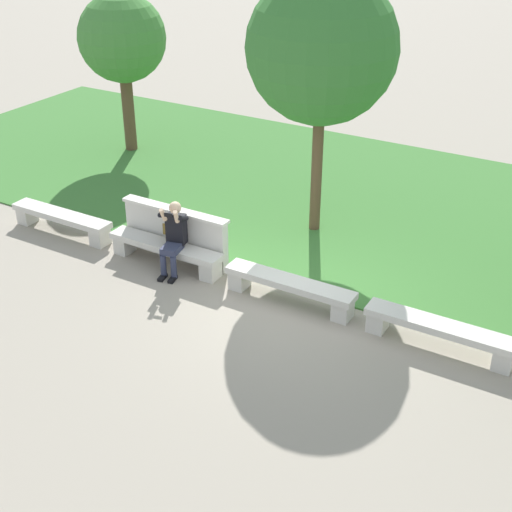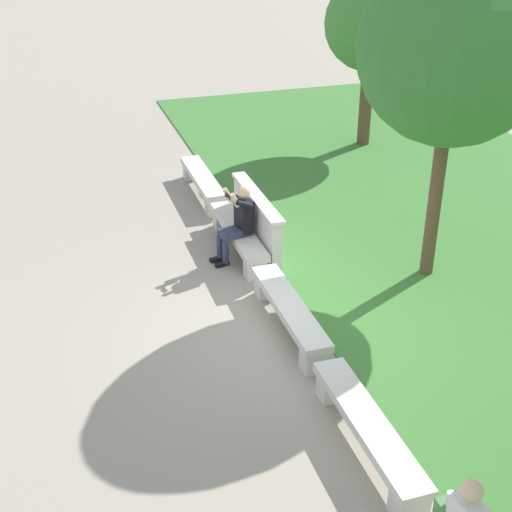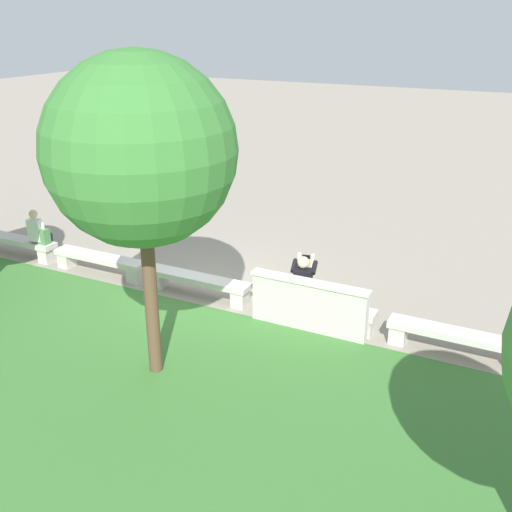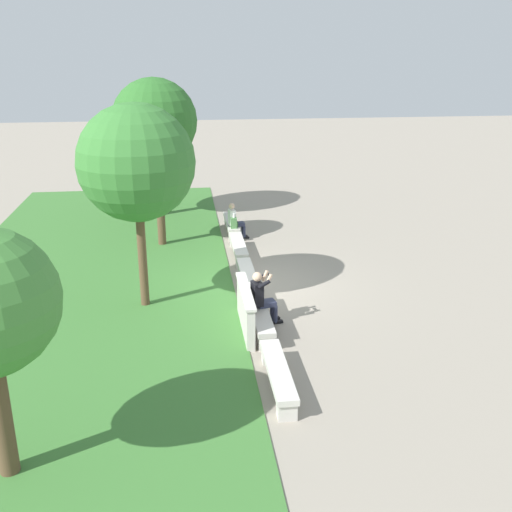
{
  "view_description": "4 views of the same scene",
  "coord_description": "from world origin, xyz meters",
  "px_view_note": "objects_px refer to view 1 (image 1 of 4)",
  "views": [
    {
      "loc": [
        4.69,
        -9.13,
        6.52
      ],
      "look_at": [
        -0.37,
        -0.48,
        1.03
      ],
      "focal_mm": 50.0,
      "sensor_mm": 36.0,
      "label": 1
    },
    {
      "loc": [
        8.05,
        -3.06,
        5.79
      ],
      "look_at": [
        -0.51,
        -0.33,
        1.0
      ],
      "focal_mm": 50.0,
      "sensor_mm": 36.0,
      "label": 2
    },
    {
      "loc": [
        -6.1,
        9.52,
        5.44
      ],
      "look_at": [
        -1.0,
        -0.69,
        0.83
      ],
      "focal_mm": 42.0,
      "sensor_mm": 36.0,
      "label": 3
    },
    {
      "loc": [
        -15.09,
        1.68,
        6.22
      ],
      "look_at": [
        -0.32,
        -0.19,
        1.01
      ],
      "focal_mm": 42.0,
      "sensor_mm": 36.0,
      "label": 4
    }
  ],
  "objects_px": {
    "tree_right_background": "(122,39)",
    "bench_mid": "(289,287)",
    "tree_behind_wall": "(322,48)",
    "bench_far": "(439,331)",
    "person_photographer": "(174,234)",
    "bench_near": "(166,250)",
    "bench_main": "(62,219)"
  },
  "relations": [
    {
      "from": "bench_near",
      "to": "tree_right_background",
      "type": "height_order",
      "value": "tree_right_background"
    },
    {
      "from": "bench_main",
      "to": "bench_far",
      "type": "relative_size",
      "value": 1.0
    },
    {
      "from": "bench_near",
      "to": "bench_mid",
      "type": "xyz_separation_m",
      "value": [
        2.58,
        0.0,
        0.0
      ]
    },
    {
      "from": "tree_right_background",
      "to": "bench_mid",
      "type": "bearing_deg",
      "value": -32.51
    },
    {
      "from": "bench_mid",
      "to": "tree_behind_wall",
      "type": "bearing_deg",
      "value": 107.64
    },
    {
      "from": "bench_main",
      "to": "bench_near",
      "type": "xyz_separation_m",
      "value": [
        2.58,
        0.0,
        0.0
      ]
    },
    {
      "from": "bench_near",
      "to": "bench_mid",
      "type": "relative_size",
      "value": 1.0
    },
    {
      "from": "bench_near",
      "to": "bench_mid",
      "type": "distance_m",
      "value": 2.58
    },
    {
      "from": "bench_main",
      "to": "tree_behind_wall",
      "type": "relative_size",
      "value": 0.46
    },
    {
      "from": "bench_main",
      "to": "bench_far",
      "type": "xyz_separation_m",
      "value": [
        7.75,
        0.0,
        0.0
      ]
    },
    {
      "from": "bench_far",
      "to": "tree_behind_wall",
      "type": "relative_size",
      "value": 0.46
    },
    {
      "from": "bench_main",
      "to": "tree_behind_wall",
      "type": "bearing_deg",
      "value": 32.33
    },
    {
      "from": "bench_mid",
      "to": "person_photographer",
      "type": "distance_m",
      "value": 2.35
    },
    {
      "from": "bench_mid",
      "to": "tree_behind_wall",
      "type": "relative_size",
      "value": 0.46
    },
    {
      "from": "bench_mid",
      "to": "person_photographer",
      "type": "height_order",
      "value": "person_photographer"
    },
    {
      "from": "bench_near",
      "to": "tree_right_background",
      "type": "bearing_deg",
      "value": 134.82
    },
    {
      "from": "person_photographer",
      "to": "tree_behind_wall",
      "type": "distance_m",
      "value": 4.28
    },
    {
      "from": "bench_mid",
      "to": "bench_far",
      "type": "bearing_deg",
      "value": 0.0
    },
    {
      "from": "tree_behind_wall",
      "to": "tree_right_background",
      "type": "bearing_deg",
      "value": 164.03
    },
    {
      "from": "person_photographer",
      "to": "tree_right_background",
      "type": "distance_m",
      "value": 6.91
    },
    {
      "from": "bench_near",
      "to": "tree_behind_wall",
      "type": "xyz_separation_m",
      "value": [
        1.72,
        2.72,
        3.33
      ]
    },
    {
      "from": "bench_near",
      "to": "bench_mid",
      "type": "height_order",
      "value": "same"
    },
    {
      "from": "bench_far",
      "to": "person_photographer",
      "type": "distance_m",
      "value": 4.91
    },
    {
      "from": "bench_near",
      "to": "bench_far",
      "type": "distance_m",
      "value": 5.17
    },
    {
      "from": "bench_main",
      "to": "bench_far",
      "type": "height_order",
      "value": "same"
    },
    {
      "from": "bench_main",
      "to": "person_photographer",
      "type": "bearing_deg",
      "value": -1.52
    },
    {
      "from": "tree_behind_wall",
      "to": "tree_right_background",
      "type": "xyz_separation_m",
      "value": [
        -6.18,
        1.77,
        -0.8
      ]
    },
    {
      "from": "bench_near",
      "to": "bench_far",
      "type": "bearing_deg",
      "value": 0.0
    },
    {
      "from": "bench_near",
      "to": "person_photographer",
      "type": "relative_size",
      "value": 1.77
    },
    {
      "from": "person_photographer",
      "to": "tree_right_background",
      "type": "xyz_separation_m",
      "value": [
        -4.74,
        4.57,
        2.1
      ]
    },
    {
      "from": "tree_behind_wall",
      "to": "bench_far",
      "type": "bearing_deg",
      "value": -38.28
    },
    {
      "from": "bench_main",
      "to": "tree_right_background",
      "type": "bearing_deg",
      "value": 112.72
    }
  ]
}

